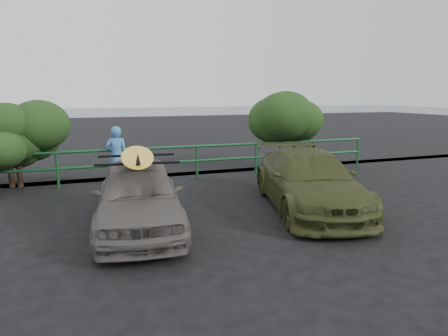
% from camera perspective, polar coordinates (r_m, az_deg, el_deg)
% --- Properties ---
extents(ground, '(80.00, 80.00, 0.00)m').
position_cam_1_polar(ground, '(7.58, -0.67, -9.42)').
color(ground, black).
extents(ocean, '(200.00, 200.00, 0.00)m').
position_cam_1_polar(ocean, '(66.82, -17.94, 7.84)').
color(ocean, '#545F66').
rests_on(ocean, ground).
extents(guardrail, '(14.00, 0.08, 1.04)m').
position_cam_1_polar(guardrail, '(12.14, -8.43, 0.63)').
color(guardrail, '#164E26').
rests_on(guardrail, ground).
extents(shrub_right, '(3.20, 2.40, 2.41)m').
position_cam_1_polar(shrub_right, '(14.32, 11.14, 4.81)').
color(shrub_right, '#234218').
rests_on(shrub_right, ground).
extents(sedan, '(2.05, 4.12, 1.35)m').
position_cam_1_polar(sedan, '(7.84, -12.09, -3.81)').
color(sedan, '#5F5954').
rests_on(sedan, ground).
extents(olive_vehicle, '(2.90, 4.82, 1.31)m').
position_cam_1_polar(olive_vehicle, '(9.24, 12.00, -1.77)').
color(olive_vehicle, '#3D431D').
rests_on(olive_vehicle, ground).
extents(man, '(0.71, 0.55, 1.70)m').
position_cam_1_polar(man, '(11.68, -15.03, 1.65)').
color(man, '#4488CD').
rests_on(man, ground).
extents(roof_rack, '(1.60, 1.21, 0.05)m').
position_cam_1_polar(roof_rack, '(7.70, -12.29, 1.24)').
color(roof_rack, black).
rests_on(roof_rack, sedan).
extents(surfboard, '(0.94, 2.95, 0.09)m').
position_cam_1_polar(surfboard, '(7.69, -12.31, 1.74)').
color(surfboard, yellow).
rests_on(surfboard, roof_rack).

